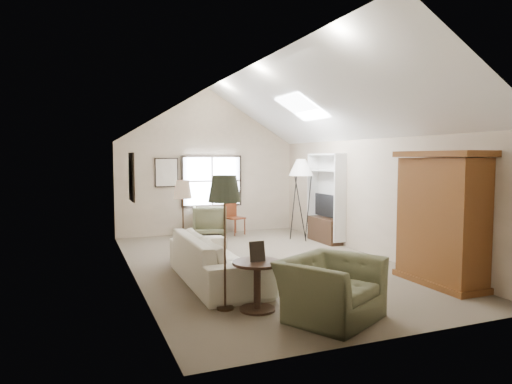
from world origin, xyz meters
name	(u,v)px	position (x,y,z in m)	size (l,w,h in m)	color
room_shell	(264,100)	(0.00, 0.00, 3.21)	(5.01, 8.01, 4.00)	brown
window	(212,181)	(0.10, 3.96, 1.45)	(1.72, 0.08, 1.42)	black
skylight	(302,107)	(1.30, 0.90, 3.22)	(0.80, 1.20, 0.52)	white
wall_art	(151,175)	(-1.88, 1.94, 1.73)	(1.97, 3.71, 0.88)	black
armoire	(441,218)	(2.18, -2.40, 1.10)	(0.60, 1.50, 2.20)	brown
tv_alcove	(326,196)	(2.34, 1.60, 1.15)	(0.32, 1.30, 2.10)	white
media_console	(325,230)	(2.32, 1.60, 0.30)	(0.34, 1.18, 0.60)	#382316
tv_panel	(325,205)	(2.32, 1.60, 0.92)	(0.05, 0.90, 0.55)	black
sofa	(217,258)	(-1.23, -0.89, 0.40)	(2.72, 1.06, 0.79)	beige
armchair_near	(331,289)	(-0.37, -3.15, 0.40)	(1.22, 1.06, 0.79)	#5D5F43
armchair_far	(210,220)	(-0.07, 3.61, 0.41)	(0.87, 0.90, 0.82)	#676748
coffee_table	(196,252)	(-1.23, 0.53, 0.24)	(0.94, 0.52, 0.48)	#3E2219
bowl	(196,238)	(-1.23, 0.53, 0.51)	(0.22, 0.22, 0.06)	#392217
side_table	(257,286)	(-1.13, -2.49, 0.34)	(0.68, 0.68, 0.68)	#331E14
side_chair	(235,214)	(0.61, 3.47, 0.55)	(0.43, 0.43, 1.10)	maroon
tripod_lamp	(301,199)	(1.88, 2.06, 1.05)	(0.61, 0.61, 2.10)	silver
dark_lamp	(225,242)	(-1.53, -2.29, 0.95)	(0.45, 0.45, 1.90)	#282D20
tan_lamp	(183,223)	(-1.53, 0.31, 0.85)	(0.34, 0.34, 1.71)	tan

